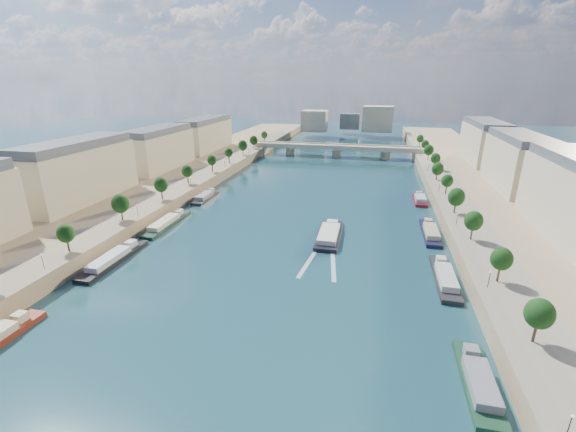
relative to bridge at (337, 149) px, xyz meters
The scene contains 17 objects.
ground 119.66m from the bridge, 90.00° to the right, with size 700.00×700.00×0.00m, color #0B2931.
quay_left 139.58m from the bridge, 121.06° to the right, with size 44.00×520.00×5.00m, color #9E8460.
quay_right 139.58m from the bridge, 58.94° to the right, with size 44.00×520.00×5.00m, color #9E8460.
pave_left 132.44m from the bridge, 115.49° to the right, with size 14.00×520.00×0.10m, color gray.
pave_right 132.44m from the bridge, 64.51° to the right, with size 14.00×520.00×0.10m, color gray.
trees_left 129.89m from the bridge, 115.07° to the right, with size 4.80×268.80×8.26m.
trees_right 122.70m from the bridge, 63.34° to the right, with size 4.80×268.80×8.26m.
lamps_left 139.81m from the bridge, 112.06° to the right, with size 0.36×200.36×4.28m.
lamps_right 126.04m from the bridge, 65.38° to the right, with size 0.36×200.36×4.28m.
buildings_left 137.55m from the bridge, 128.32° to the right, with size 16.00×226.00×23.20m.
buildings_right 137.55m from the bridge, 51.68° to the right, with size 16.00×226.00×23.20m.
skyline 100.48m from the bridge, 88.17° to the left, with size 79.00×42.00×22.00m.
bridge is the anchor object (origin of this frame).
tour_barge 141.94m from the bridge, 84.94° to the right, with size 7.62×25.54×3.62m.
wake 158.56m from the bridge, 85.47° to the right, with size 10.76×25.98×0.04m.
moored_barges_left 181.27m from the bridge, 104.54° to the right, with size 5.00×153.02×3.60m.
moored_barges_right 173.78m from the bridge, 74.82° to the right, with size 5.00×160.53×3.60m.
Camera 1 is at (25.42, -39.73, 49.70)m, focal length 24.00 mm.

